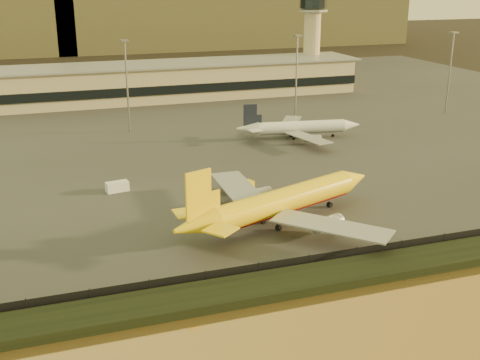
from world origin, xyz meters
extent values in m
plane|color=black|center=(0.00, 0.00, 0.00)|extent=(900.00, 900.00, 0.00)
cube|color=black|center=(0.00, -17.00, 0.70)|extent=(320.00, 7.00, 1.40)
cube|color=#2D2D2D|center=(0.00, 95.00, 0.10)|extent=(320.00, 220.00, 0.20)
cube|color=black|center=(0.00, -13.00, 1.30)|extent=(300.00, 0.05, 2.20)
cube|color=tan|center=(0.00, 125.00, 6.20)|extent=(160.00, 22.00, 12.00)
cube|color=black|center=(0.00, 113.80, 5.20)|extent=(160.00, 0.60, 3.00)
cube|color=gray|center=(0.00, 125.00, 12.50)|extent=(164.00, 24.00, 0.60)
cylinder|color=tan|center=(70.00, 131.00, 15.20)|extent=(6.40, 6.40, 30.00)
cylinder|color=black|center=(70.00, 131.00, 31.95)|extent=(10.40, 10.40, 3.50)
cylinder|color=gray|center=(70.00, 131.00, 29.40)|extent=(11.20, 11.20, 0.80)
cylinder|color=slate|center=(-10.00, 80.00, 12.70)|extent=(0.50, 0.50, 25.00)
cube|color=slate|center=(-10.00, 80.00, 25.40)|extent=(2.20, 2.20, 0.40)
cylinder|color=slate|center=(40.00, 78.00, 12.70)|extent=(0.50, 0.50, 25.00)
cube|color=slate|center=(40.00, 78.00, 25.40)|extent=(2.20, 2.20, 0.40)
cylinder|color=slate|center=(90.00, 72.00, 12.70)|extent=(0.50, 0.50, 25.00)
cube|color=slate|center=(90.00, 72.00, 25.40)|extent=(2.20, 2.20, 0.40)
cylinder|color=yellow|center=(5.54, 4.78, 4.45)|extent=(30.56, 14.95, 4.47)
cylinder|color=#A2090A|center=(5.54, 4.78, 3.66)|extent=(29.41, 13.73, 3.49)
cone|color=yellow|center=(22.86, 11.21, 4.45)|extent=(7.19, 6.28, 4.47)
cone|color=yellow|center=(-12.59, -1.94, 4.78)|extent=(8.81, 6.88, 4.47)
cube|color=yellow|center=(-11.78, -1.64, 9.70)|extent=(4.56, 1.98, 7.82)
cube|color=yellow|center=(-12.53, 2.85, 5.12)|extent=(4.47, 4.42, 0.27)
cube|color=yellow|center=(-9.42, -5.53, 5.12)|extent=(6.00, 6.00, 0.27)
cube|color=gray|center=(0.59, 15.64, 3.66)|extent=(6.57, 19.50, 0.27)
cylinder|color=gray|center=(3.62, 13.67, 2.43)|extent=(5.69, 4.10, 2.46)
cube|color=gray|center=(8.87, -6.68, 3.66)|extent=(17.47, 18.34, 0.27)
cylinder|color=gray|center=(9.88, -3.21, 2.43)|extent=(5.69, 4.10, 2.46)
cylinder|color=black|center=(16.62, 8.89, 0.69)|extent=(1.19, 1.08, 0.98)
cylinder|color=slate|center=(16.62, 8.89, 1.21)|extent=(0.17, 0.17, 2.01)
cylinder|color=black|center=(3.22, 1.78, 0.69)|extent=(1.19, 1.08, 0.98)
cylinder|color=slate|center=(3.22, 1.78, 1.21)|extent=(0.17, 0.17, 2.01)
cylinder|color=black|center=(1.82, 5.55, 0.69)|extent=(1.19, 1.08, 0.98)
cylinder|color=slate|center=(1.82, 5.55, 1.21)|extent=(0.17, 0.17, 2.01)
cylinder|color=silver|center=(32.79, 57.72, 3.31)|extent=(23.80, 6.90, 3.27)
cylinder|color=gray|center=(32.79, 57.72, 2.74)|extent=(23.04, 6.08, 2.55)
cone|color=silver|center=(46.70, 55.53, 3.31)|extent=(5.04, 3.95, 3.27)
cone|color=silver|center=(18.23, 60.01, 3.56)|extent=(6.33, 4.15, 3.27)
cube|color=#1A1D2E|center=(18.88, 59.91, 7.16)|extent=(3.60, 0.82, 5.73)
cube|color=silver|center=(20.04, 63.04, 3.80)|extent=(4.33, 4.26, 0.20)
cube|color=silver|center=(19.02, 56.57, 3.80)|extent=(3.72, 3.59, 0.20)
cube|color=gray|center=(33.54, 66.72, 2.74)|extent=(11.51, 15.00, 0.20)
cylinder|color=gray|center=(34.82, 64.28, 1.84)|extent=(4.16, 2.39, 1.80)
cube|color=gray|center=(30.75, 48.93, 2.74)|extent=(7.80, 15.39, 0.20)
cylinder|color=gray|center=(32.71, 50.85, 1.84)|extent=(4.16, 2.39, 1.80)
cylinder|color=black|center=(41.69, 56.32, 0.56)|extent=(0.80, 0.68, 0.72)
cylinder|color=slate|center=(41.69, 56.32, 0.94)|extent=(0.17, 0.17, 1.47)
cylinder|color=black|center=(30.14, 56.65, 0.56)|extent=(0.80, 0.68, 0.72)
cylinder|color=slate|center=(30.14, 56.65, 0.94)|extent=(0.17, 0.17, 1.47)
cylinder|color=black|center=(30.60, 59.56, 0.56)|extent=(0.80, 0.68, 0.72)
cylinder|color=slate|center=(30.60, 59.56, 0.94)|extent=(0.17, 0.17, 1.47)
cube|color=yellow|center=(3.93, 22.33, 1.21)|extent=(4.93, 3.66, 2.02)
cube|color=silver|center=(-20.31, 30.83, 1.22)|extent=(4.80, 2.76, 2.03)
camera|label=1|loc=(-33.95, -86.39, 41.72)|focal=45.00mm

